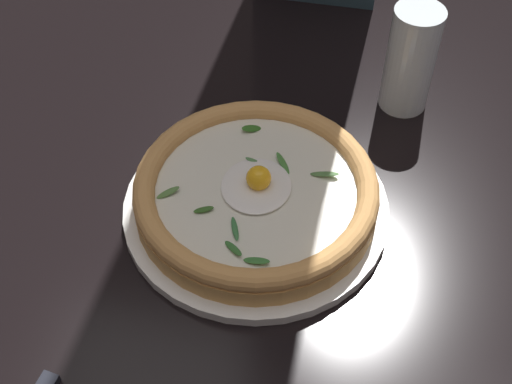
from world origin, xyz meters
TOP-DOWN VIEW (x-y plane):
  - ground_plane at (0.00, 0.00)m, footprint 2.40×2.40m
  - pizza_plate at (0.02, 0.03)m, footprint 0.29×0.29m
  - pizza at (0.02, 0.03)m, footprint 0.26×0.26m
  - drinking_glass at (0.23, -0.12)m, footprint 0.06×0.06m

SIDE VIEW (x-z plane):
  - ground_plane at x=0.00m, z-range -0.03..0.00m
  - pizza_plate at x=0.02m, z-range 0.00..0.01m
  - pizza at x=0.02m, z-range 0.01..0.06m
  - drinking_glass at x=0.23m, z-range -0.01..0.13m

